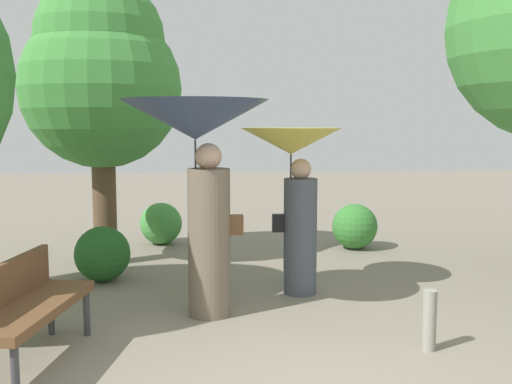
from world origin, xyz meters
TOP-DOWN VIEW (x-y plane):
  - person_left at (-0.62, 2.06)m, footprint 1.46×1.46m
  - person_right at (0.45, 2.74)m, footprint 1.14×1.14m
  - park_bench at (-2.05, 0.96)m, footprint 0.77×1.57m
  - tree_mid_left at (-1.90, 4.44)m, footprint 2.16×2.16m
  - bush_path_right at (1.81, 5.07)m, footprint 0.70×0.70m
  - bush_behind_bench at (-1.81, 3.51)m, footprint 0.69×0.69m
  - bush_far_side at (-1.21, 5.75)m, footprint 0.68×0.68m
  - path_marker_post at (1.32, 0.90)m, footprint 0.12×0.12m

SIDE VIEW (x-z plane):
  - path_marker_post at x=1.32m, z-range 0.00..0.53m
  - bush_far_side at x=-1.21m, z-range 0.00..0.68m
  - bush_behind_bench at x=-1.81m, z-range 0.00..0.69m
  - bush_path_right at x=1.81m, z-range 0.00..0.70m
  - park_bench at x=-2.05m, z-range 0.10..0.93m
  - person_right at x=0.45m, z-range 0.44..2.33m
  - person_left at x=-0.62m, z-range 0.58..2.76m
  - tree_mid_left at x=-1.90m, z-range 0.65..4.57m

